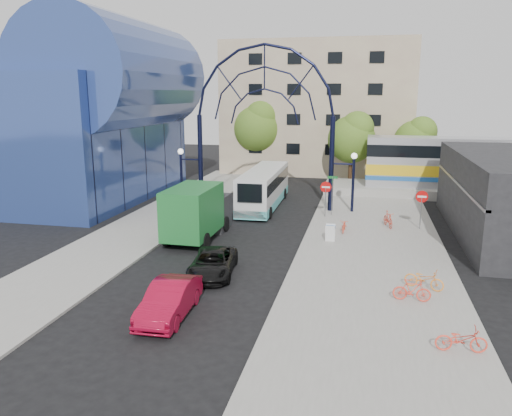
% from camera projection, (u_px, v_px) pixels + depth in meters
% --- Properties ---
extents(ground, '(120.00, 120.00, 0.00)m').
position_uv_depth(ground, '(207.00, 270.00, 24.75)').
color(ground, black).
rests_on(ground, ground).
extents(sidewalk_east, '(8.00, 56.00, 0.12)m').
position_uv_depth(sidewalk_east, '(372.00, 255.00, 26.86)').
color(sidewalk_east, gray).
rests_on(sidewalk_east, ground).
extents(plaza_west, '(5.00, 50.00, 0.12)m').
position_uv_depth(plaza_west, '(139.00, 230.00, 31.82)').
color(plaza_west, gray).
rests_on(plaza_west, ground).
extents(gateway_arch, '(13.64, 0.44, 12.10)m').
position_uv_depth(gateway_arch, '(264.00, 94.00, 36.16)').
color(gateway_arch, black).
rests_on(gateway_arch, ground).
extents(stop_sign, '(0.80, 0.07, 2.50)m').
position_uv_depth(stop_sign, '(326.00, 190.00, 34.71)').
color(stop_sign, slate).
rests_on(stop_sign, sidewalk_east).
extents(do_not_enter_sign, '(0.76, 0.07, 2.48)m').
position_uv_depth(do_not_enter_sign, '(422.00, 200.00, 31.50)').
color(do_not_enter_sign, slate).
rests_on(do_not_enter_sign, sidewalk_east).
extents(street_name_sign, '(0.70, 0.70, 2.80)m').
position_uv_depth(street_name_sign, '(332.00, 187.00, 35.17)').
color(street_name_sign, slate).
rests_on(street_name_sign, sidewalk_east).
extents(sandwich_board, '(0.55, 0.61, 0.99)m').
position_uv_depth(sandwich_board, '(330.00, 231.00, 29.09)').
color(sandwich_board, white).
rests_on(sandwich_board, sidewalk_east).
extents(transit_hall, '(16.50, 18.00, 14.50)m').
position_uv_depth(transit_hall, '(84.00, 117.00, 40.75)').
color(transit_hall, '#2C4389').
rests_on(transit_hall, ground).
extents(commercial_block_east, '(6.00, 16.00, 5.00)m').
position_uv_depth(commercial_block_east, '(508.00, 196.00, 30.33)').
color(commercial_block_east, black).
rests_on(commercial_block_east, ground).
extents(apartment_block, '(20.00, 12.10, 14.00)m').
position_uv_depth(apartment_block, '(319.00, 108.00, 56.04)').
color(apartment_block, tan).
rests_on(apartment_block, ground).
extents(tree_north_a, '(4.48, 4.48, 7.00)m').
position_uv_depth(tree_north_a, '(353.00, 137.00, 47.10)').
color(tree_north_a, '#382314').
rests_on(tree_north_a, ground).
extents(tree_north_b, '(5.12, 5.12, 8.00)m').
position_uv_depth(tree_north_b, '(259.00, 126.00, 52.87)').
color(tree_north_b, '#382314').
rests_on(tree_north_b, ground).
extents(tree_north_c, '(4.16, 4.16, 6.50)m').
position_uv_depth(tree_north_c, '(417.00, 139.00, 47.81)').
color(tree_north_c, '#382314').
rests_on(tree_north_c, ground).
extents(city_bus, '(2.63, 10.53, 2.88)m').
position_uv_depth(city_bus, '(264.00, 187.00, 38.50)').
color(city_bus, silver).
rests_on(city_bus, ground).
extents(green_truck, '(2.62, 6.57, 3.30)m').
position_uv_depth(green_truck, '(198.00, 212.00, 29.92)').
color(green_truck, black).
rests_on(green_truck, ground).
extents(black_suv, '(2.54, 4.54, 1.20)m').
position_uv_depth(black_suv, '(213.00, 263.00, 24.02)').
color(black_suv, black).
rests_on(black_suv, ground).
extents(red_sedan, '(1.64, 4.29, 1.40)m').
position_uv_depth(red_sedan, '(169.00, 300.00, 19.47)').
color(red_sedan, maroon).
rests_on(red_sedan, ground).
extents(bike_near_a, '(0.59, 1.53, 0.80)m').
position_uv_depth(bike_near_a, '(344.00, 225.00, 31.17)').
color(bike_near_a, '#F44D30').
rests_on(bike_near_a, sidewalk_east).
extents(bike_near_b, '(0.93, 1.76, 1.02)m').
position_uv_depth(bike_near_b, '(388.00, 219.00, 32.26)').
color(bike_near_b, red).
rests_on(bike_near_b, sidewalk_east).
extents(bike_far_a, '(1.84, 1.21, 0.91)m').
position_uv_depth(bike_far_a, '(424.00, 279.00, 22.00)').
color(bike_far_a, orange).
rests_on(bike_far_a, sidewalk_east).
extents(bike_far_b, '(1.56, 0.50, 0.93)m').
position_uv_depth(bike_far_b, '(412.00, 290.00, 20.70)').
color(bike_far_b, '#F24430').
rests_on(bike_far_b, sidewalk_east).
extents(bike_far_c, '(1.73, 0.70, 0.89)m').
position_uv_depth(bike_far_c, '(461.00, 339.00, 16.61)').
color(bike_far_c, '#F64631').
rests_on(bike_far_c, sidewalk_east).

